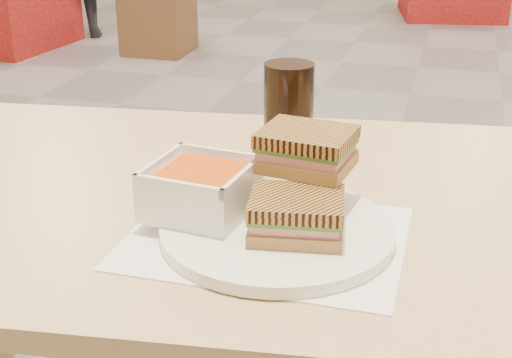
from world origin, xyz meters
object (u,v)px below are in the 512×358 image
(cola_glass, at_px, (288,116))
(bg_chair_0r, at_px, (158,18))
(main_table, at_px, (216,263))
(soup_bowl, at_px, (201,191))
(plate, at_px, (277,231))
(panini_lower, at_px, (297,215))

(cola_glass, relative_size, bg_chair_0r, 0.33)
(main_table, height_order, soup_bowl, soup_bowl)
(plate, height_order, bg_chair_0r, plate)
(soup_bowl, bearing_deg, cola_glass, 74.98)
(main_table, xyz_separation_m, panini_lower, (0.14, -0.12, 0.16))
(panini_lower, bearing_deg, plate, 150.22)
(panini_lower, distance_m, cola_glass, 0.26)
(panini_lower, bearing_deg, soup_bowl, 168.08)
(bg_chair_0r, bearing_deg, main_table, -65.61)
(soup_bowl, bearing_deg, bg_chair_0r, 114.04)
(plate, xyz_separation_m, soup_bowl, (-0.10, 0.01, 0.04))
(soup_bowl, relative_size, panini_lower, 1.10)
(plate, height_order, panini_lower, panini_lower)
(cola_glass, bearing_deg, bg_chair_0r, 116.10)
(panini_lower, bearing_deg, main_table, 139.38)
(main_table, bearing_deg, plate, -42.71)
(main_table, relative_size, bg_chair_0r, 2.71)
(soup_bowl, distance_m, bg_chair_0r, 4.21)
(bg_chair_0r, bearing_deg, plate, -64.77)
(plate, relative_size, cola_glass, 1.80)
(plate, bearing_deg, soup_bowl, 173.43)
(bg_chair_0r, bearing_deg, cola_glass, -63.90)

